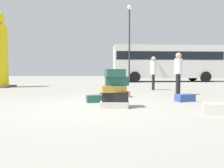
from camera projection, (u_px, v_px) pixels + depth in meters
The scene contains 11 objects.
ground_plane at pixel (98, 107), 5.48m from camera, with size 80.00×80.00×0.00m, color gray.
suitcase_tower at pixel (115, 91), 5.43m from camera, with size 0.75×0.54×0.96m.
suitcase_teal_behind_tower at pixel (97, 99), 6.38m from camera, with size 0.61×0.28×0.21m, color #26594C.
suitcase_brown_white_trunk at pixel (119, 94), 7.72m from camera, with size 0.75×0.32×0.20m, color olive.
suitcase_maroon_right_side at pixel (112, 96), 7.06m from camera, with size 0.74×0.30×0.22m, color maroon.
suitcase_navy_foreground_far at pixel (185, 98), 6.54m from camera, with size 0.55×0.30×0.22m, color #334F99.
suitcase_cream_left_side at pixel (218, 109), 4.54m from camera, with size 0.57×0.29×0.23m, color beige.
person_bearded_onlooker at pixel (153, 70), 10.64m from camera, with size 0.30×0.33×1.63m.
person_tourist_with_camera at pixel (178, 70), 8.31m from camera, with size 0.30×0.30×1.61m.
parked_bus at pixel (166, 61), 19.46m from camera, with size 9.37×2.82×3.15m.
lamp_post at pixel (129, 32), 17.01m from camera, with size 0.36×0.36×6.06m.
Camera 1 is at (0.05, -5.45, 0.90)m, focal length 34.97 mm.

